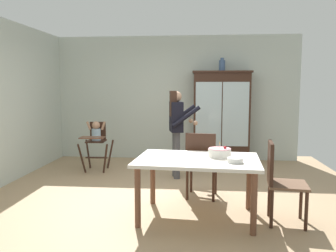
% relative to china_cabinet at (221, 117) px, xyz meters
% --- Properties ---
extents(ground_plane, '(6.24, 6.24, 0.00)m').
position_rel_china_cabinet_xyz_m(ground_plane, '(-1.00, -2.37, -0.97)').
color(ground_plane, tan).
extents(wall_back, '(5.32, 0.06, 2.70)m').
position_rel_china_cabinet_xyz_m(wall_back, '(-1.00, 0.26, 0.38)').
color(wall_back, beige).
rests_on(wall_back, ground_plane).
extents(china_cabinet, '(1.22, 0.48, 1.93)m').
position_rel_china_cabinet_xyz_m(china_cabinet, '(0.00, 0.00, 0.00)').
color(china_cabinet, '#382116').
rests_on(china_cabinet, ground_plane).
extents(ceramic_vase, '(0.13, 0.13, 0.27)m').
position_rel_china_cabinet_xyz_m(ceramic_vase, '(-0.00, 0.00, 1.08)').
color(ceramic_vase, '#3D567F').
rests_on(ceramic_vase, china_cabinet).
extents(high_chair_with_toddler, '(0.60, 0.70, 0.95)m').
position_rel_china_cabinet_xyz_m(high_chair_with_toddler, '(-2.41, -1.01, -0.32)').
color(high_chair_with_toddler, '#382116').
rests_on(high_chair_with_toddler, ground_plane).
extents(adult_person, '(0.58, 0.57, 1.53)m').
position_rel_china_cabinet_xyz_m(adult_person, '(-0.85, -1.37, -0.00)').
color(adult_person, '#47474C').
rests_on(adult_person, ground_plane).
extents(dining_table, '(1.53, 1.10, 0.74)m').
position_rel_china_cabinet_xyz_m(dining_table, '(-0.47, -3.23, -0.32)').
color(dining_table, silver).
rests_on(dining_table, ground_plane).
extents(birthday_cake, '(0.28, 0.28, 0.19)m').
position_rel_china_cabinet_xyz_m(birthday_cake, '(-0.20, -3.12, -0.17)').
color(birthday_cake, white).
rests_on(birthday_cake, dining_table).
extents(serving_bowl, '(0.18, 0.18, 0.05)m').
position_rel_china_cabinet_xyz_m(serving_bowl, '(-0.04, -3.42, -0.20)').
color(serving_bowl, silver).
rests_on(serving_bowl, dining_table).
extents(dining_chair_far_side, '(0.49, 0.49, 0.96)m').
position_rel_china_cabinet_xyz_m(dining_chair_far_side, '(-0.42, -2.52, -0.41)').
color(dining_chair_far_side, '#382116').
rests_on(dining_chair_far_side, ground_plane).
extents(dining_chair_right_end, '(0.49, 0.49, 0.96)m').
position_rel_china_cabinet_xyz_m(dining_chair_right_end, '(0.48, -3.30, -0.41)').
color(dining_chair_right_end, '#382116').
rests_on(dining_chair_right_end, ground_plane).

